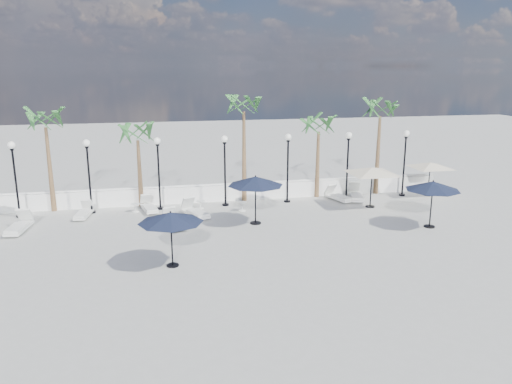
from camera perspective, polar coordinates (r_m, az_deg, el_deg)
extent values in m
plane|color=#999994|center=(21.26, -0.94, -6.20)|extent=(100.00, 100.00, 0.00)
cube|color=white|center=(28.20, -3.82, -0.12)|extent=(26.00, 0.30, 0.90)
cube|color=white|center=(28.08, -3.84, 0.91)|extent=(26.00, 0.12, 0.08)
cylinder|color=black|center=(27.93, -25.37, -2.49)|extent=(0.36, 0.36, 0.10)
cylinder|color=black|center=(27.53, -25.74, 0.91)|extent=(0.10, 0.10, 3.50)
cylinder|color=black|center=(27.23, -26.12, 4.39)|extent=(0.18, 0.18, 0.10)
sphere|color=white|center=(27.20, -26.17, 4.83)|extent=(0.36, 0.36, 0.36)
cylinder|color=black|center=(27.29, -18.22, -2.18)|extent=(0.36, 0.36, 0.10)
cylinder|color=black|center=(26.88, -18.50, 1.31)|extent=(0.10, 0.10, 3.50)
cylinder|color=black|center=(26.57, -18.79, 4.88)|extent=(0.18, 0.18, 0.10)
sphere|color=white|center=(26.54, -18.82, 5.33)|extent=(0.36, 0.36, 0.36)
cylinder|color=black|center=(27.09, -10.86, -1.82)|extent=(0.36, 0.36, 0.10)
cylinder|color=black|center=(26.68, -11.03, 1.69)|extent=(0.10, 0.10, 3.50)
cylinder|color=black|center=(26.37, -11.20, 5.30)|extent=(0.18, 0.18, 0.10)
sphere|color=white|center=(26.34, -11.22, 5.75)|extent=(0.36, 0.36, 0.36)
cylinder|color=black|center=(27.35, -3.51, -1.44)|extent=(0.36, 0.36, 0.10)
cylinder|color=black|center=(26.94, -3.57, 2.05)|extent=(0.10, 0.10, 3.50)
cylinder|color=black|center=(26.63, -3.62, 5.63)|extent=(0.18, 0.18, 0.10)
sphere|color=white|center=(26.60, -3.63, 6.07)|extent=(0.36, 0.36, 0.36)
cylinder|color=black|center=(28.04, 3.58, -1.04)|extent=(0.36, 0.36, 0.10)
cylinder|color=black|center=(27.64, 3.64, 2.36)|extent=(0.10, 0.10, 3.50)
cylinder|color=black|center=(27.34, 3.69, 5.85)|extent=(0.18, 0.18, 0.10)
sphere|color=white|center=(27.31, 3.70, 6.28)|extent=(0.36, 0.36, 0.36)
cylinder|color=black|center=(29.14, 10.24, -0.66)|extent=(0.36, 0.36, 0.10)
cylinder|color=black|center=(28.75, 10.39, 2.62)|extent=(0.10, 0.10, 3.50)
cylinder|color=black|center=(28.47, 10.54, 5.97)|extent=(0.18, 0.18, 0.10)
sphere|color=white|center=(28.44, 10.56, 6.39)|extent=(0.36, 0.36, 0.36)
cylinder|color=black|center=(30.60, 16.33, -0.30)|extent=(0.36, 0.36, 0.10)
cylinder|color=black|center=(30.24, 16.56, 2.82)|extent=(0.10, 0.10, 3.50)
cylinder|color=black|center=(29.96, 16.78, 6.01)|extent=(0.18, 0.18, 0.10)
sphere|color=white|center=(29.94, 16.81, 6.41)|extent=(0.36, 0.36, 0.36)
cone|color=brown|center=(27.88, -22.48, 2.34)|extent=(0.28, 0.28, 4.40)
cone|color=brown|center=(27.46, -13.15, 2.04)|extent=(0.28, 0.28, 3.60)
cone|color=brown|center=(27.76, -1.37, 4.01)|extent=(0.28, 0.28, 5.00)
cone|color=brown|center=(28.94, 7.05, 3.12)|extent=(0.28, 0.28, 3.80)
cone|color=brown|center=(30.25, 13.74, 4.07)|extent=(0.28, 0.28, 4.60)
cube|color=silver|center=(25.43, -25.45, -3.76)|extent=(0.92, 2.14, 0.11)
cube|color=silver|center=(25.15, -25.69, -3.69)|extent=(0.80, 1.47, 0.11)
cube|color=silver|center=(26.08, -24.94, -2.33)|extent=(0.70, 0.56, 0.65)
cube|color=silver|center=(26.60, -19.09, -2.45)|extent=(0.84, 1.83, 0.10)
cube|color=silver|center=(26.36, -19.24, -2.38)|extent=(0.72, 1.26, 0.10)
cube|color=silver|center=(27.17, -18.76, -1.31)|extent=(0.61, 0.49, 0.55)
cube|color=silver|center=(25.43, -6.94, -2.46)|extent=(1.40, 2.14, 0.11)
cube|color=silver|center=(25.16, -6.66, -2.34)|extent=(1.11, 1.51, 0.11)
cube|color=silver|center=(26.03, -7.80, -1.16)|extent=(0.77, 0.69, 0.64)
cube|color=silver|center=(23.94, -9.34, -3.63)|extent=(1.20, 2.04, 0.10)
cube|color=silver|center=(23.67, -9.13, -3.53)|extent=(0.97, 1.43, 0.10)
cube|color=silver|center=(24.54, -10.01, -2.27)|extent=(0.72, 0.62, 0.61)
cube|color=silver|center=(26.78, -12.11, -1.86)|extent=(0.98, 1.91, 0.10)
cube|color=silver|center=(26.52, -12.01, -1.77)|extent=(0.82, 1.33, 0.10)
cube|color=silver|center=(27.38, -12.48, -0.73)|extent=(0.65, 0.54, 0.57)
cube|color=silver|center=(29.01, 11.32, -0.53)|extent=(1.20, 2.20, 0.11)
cube|color=silver|center=(28.71, 11.41, -0.43)|extent=(0.99, 1.53, 0.11)
cube|color=silver|center=(29.73, 11.12, 0.67)|extent=(0.76, 0.64, 0.66)
cube|color=silver|center=(28.64, 9.42, -0.67)|extent=(1.17, 1.98, 0.10)
cube|color=silver|center=(28.42, 9.75, -0.57)|extent=(0.95, 1.39, 0.10)
cube|color=silver|center=(29.12, 8.52, 0.37)|extent=(0.70, 0.60, 0.59)
cylinder|color=silver|center=(26.83, -13.59, -2.21)|extent=(0.36, 0.36, 0.03)
cylinder|color=silver|center=(26.78, -13.62, -1.79)|extent=(0.05, 0.05, 0.43)
cylinder|color=silver|center=(26.72, -13.65, -1.33)|extent=(0.47, 0.47, 0.03)
cylinder|color=silver|center=(26.87, -6.35, -1.87)|extent=(0.34, 0.34, 0.03)
cylinder|color=silver|center=(26.81, -6.36, -1.47)|extent=(0.05, 0.05, 0.41)
cylinder|color=silver|center=(26.76, -6.37, -1.03)|extent=(0.45, 0.45, 0.03)
cylinder|color=silver|center=(26.29, -1.58, -2.14)|extent=(0.38, 0.38, 0.03)
cylinder|color=silver|center=(26.23, -1.58, -1.69)|extent=(0.06, 0.06, 0.46)
cylinder|color=silver|center=(26.17, -1.58, -1.19)|extent=(0.49, 0.49, 0.03)
cylinder|color=black|center=(19.50, -9.50, -8.26)|extent=(0.48, 0.48, 0.05)
cylinder|color=black|center=(19.13, -9.62, -5.44)|extent=(0.06, 0.06, 2.09)
cone|color=black|center=(18.86, -9.73, -2.88)|extent=(2.47, 2.47, 0.38)
sphere|color=black|center=(18.79, -9.76, -2.26)|extent=(0.07, 0.07, 0.07)
cylinder|color=black|center=(24.19, -0.06, -3.56)|extent=(0.53, 0.53, 0.06)
cylinder|color=black|center=(23.88, -0.06, -1.01)|extent=(0.07, 0.07, 2.29)
cone|color=black|center=(23.64, -0.06, 1.27)|extent=(2.67, 2.67, 0.43)
sphere|color=black|center=(23.59, -0.06, 1.84)|extent=(0.08, 0.08, 0.08)
cylinder|color=black|center=(25.08, 19.19, -3.74)|extent=(0.51, 0.51, 0.05)
cylinder|color=black|center=(24.78, 19.39, -1.40)|extent=(0.06, 0.06, 2.18)
cone|color=black|center=(24.56, 19.57, 0.68)|extent=(2.54, 2.54, 0.41)
sphere|color=black|center=(24.52, 19.61, 1.20)|extent=(0.07, 0.07, 0.07)
cylinder|color=black|center=(27.69, 12.90, -1.62)|extent=(0.49, 0.49, 0.06)
cylinder|color=black|center=(27.43, 13.02, 0.49)|extent=(0.07, 0.07, 2.16)
pyramid|color=beige|center=(27.20, 13.15, 2.74)|extent=(4.77, 4.77, 0.33)
cylinder|color=black|center=(31.08, 19.03, -0.33)|extent=(0.45, 0.45, 0.05)
cylinder|color=black|center=(30.87, 19.17, 1.38)|extent=(0.06, 0.06, 1.96)
pyramid|color=beige|center=(30.68, 19.32, 3.20)|extent=(4.25, 4.25, 0.30)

